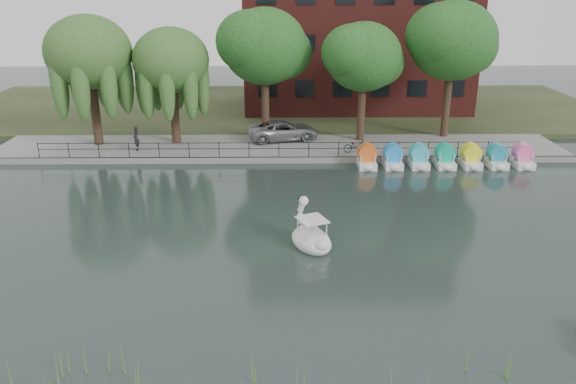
{
  "coord_description": "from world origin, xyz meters",
  "views": [
    {
      "loc": [
        0.19,
        -22.82,
        11.31
      ],
      "look_at": [
        0.5,
        4.0,
        1.3
      ],
      "focal_mm": 35.0,
      "sensor_mm": 36.0,
      "label": 1
    }
  ],
  "objects_px": {
    "minivan": "(284,129)",
    "pedestrian": "(136,137)",
    "bicycle": "(356,145)",
    "swan_boat": "(311,236)"
  },
  "relations": [
    {
      "from": "swan_boat",
      "to": "pedestrian",
      "type": "bearing_deg",
      "value": 104.76
    },
    {
      "from": "minivan",
      "to": "pedestrian",
      "type": "relative_size",
      "value": 2.99
    },
    {
      "from": "minivan",
      "to": "bicycle",
      "type": "height_order",
      "value": "minivan"
    },
    {
      "from": "minivan",
      "to": "pedestrian",
      "type": "height_order",
      "value": "pedestrian"
    },
    {
      "from": "bicycle",
      "to": "swan_boat",
      "type": "relative_size",
      "value": 0.58
    },
    {
      "from": "pedestrian",
      "to": "swan_boat",
      "type": "distance_m",
      "value": 18.36
    },
    {
      "from": "bicycle",
      "to": "swan_boat",
      "type": "height_order",
      "value": "swan_boat"
    },
    {
      "from": "minivan",
      "to": "pedestrian",
      "type": "distance_m",
      "value": 10.54
    },
    {
      "from": "bicycle",
      "to": "swan_boat",
      "type": "bearing_deg",
      "value": 158.33
    },
    {
      "from": "minivan",
      "to": "swan_boat",
      "type": "distance_m",
      "value": 17.13
    }
  ]
}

